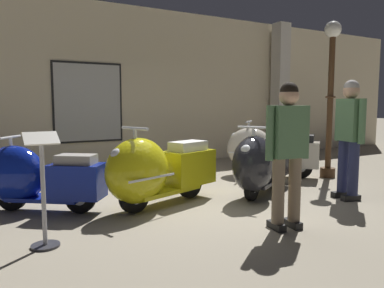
# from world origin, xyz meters

# --- Properties ---
(ground_plane) EXTENTS (60.00, 60.00, 0.00)m
(ground_plane) POSITION_xyz_m (0.00, 0.00, 0.00)
(ground_plane) COLOR gray
(showroom_back_wall) EXTENTS (18.00, 0.63, 3.53)m
(showroom_back_wall) POSITION_xyz_m (0.14, 3.54, 1.76)
(showroom_back_wall) COLOR beige
(showroom_back_wall) RESTS_ON ground
(scooter_0) EXTENTS (1.56, 1.36, 0.99)m
(scooter_0) POSITION_xyz_m (-2.38, 0.69, 0.45)
(scooter_0) COLOR black
(scooter_0) RESTS_ON ground
(scooter_1) EXTENTS (1.90, 1.05, 1.12)m
(scooter_1) POSITION_xyz_m (-0.93, 0.05, 0.51)
(scooter_1) COLOR black
(scooter_1) RESTS_ON ground
(scooter_2) EXTENTS (1.79, 1.33, 1.09)m
(scooter_2) POSITION_xyz_m (0.75, -0.15, 0.50)
(scooter_2) COLOR black
(scooter_2) RESTS_ON ground
(scooter_3) EXTENTS (1.51, 1.66, 1.07)m
(scooter_3) POSITION_xyz_m (1.87, 1.04, 0.49)
(scooter_3) COLOR black
(scooter_3) RESTS_ON ground
(lamppost) EXTENTS (0.30, 0.30, 2.92)m
(lamppost) POSITION_xyz_m (2.85, 0.32, 1.68)
(lamppost) COLOR #472D19
(lamppost) RESTS_ON ground
(visitor_0) EXTENTS (0.35, 0.58, 1.75)m
(visitor_0) POSITION_xyz_m (1.73, -0.97, 1.01)
(visitor_0) COLOR black
(visitor_0) RESTS_ON ground
(visitor_1) EXTENTS (0.55, 0.30, 1.65)m
(visitor_1) POSITION_xyz_m (-0.03, -1.51, 0.95)
(visitor_1) COLOR black
(visitor_1) RESTS_ON ground
(info_stanchion) EXTENTS (0.32, 0.28, 1.14)m
(info_stanchion) POSITION_xyz_m (-2.48, -0.71, 0.48)
(info_stanchion) COLOR #333338
(info_stanchion) RESTS_ON ground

